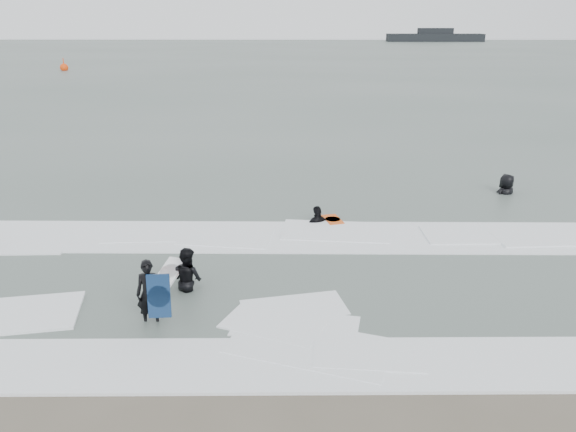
{
  "coord_description": "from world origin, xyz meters",
  "views": [
    {
      "loc": [
        0.15,
        -9.88,
        6.4
      ],
      "look_at": [
        0.0,
        5.0,
        1.1
      ],
      "focal_mm": 35.0,
      "sensor_mm": 36.0,
      "label": 1
    }
  ],
  "objects_px": {
    "surfer_wading": "(188,290)",
    "surfer_right_far": "(505,195)",
    "surfer_right_near": "(318,224)",
    "surfer_centre": "(152,324)",
    "vessel_horizon": "(435,37)",
    "buoy": "(64,67)"
  },
  "relations": [
    {
      "from": "surfer_right_far",
      "to": "surfer_wading",
      "type": "bearing_deg",
      "value": 7.56
    },
    {
      "from": "surfer_centre",
      "to": "buoy",
      "type": "distance_m",
      "value": 66.03
    },
    {
      "from": "surfer_wading",
      "to": "vessel_horizon",
      "type": "distance_m",
      "value": 151.11
    },
    {
      "from": "surfer_wading",
      "to": "surfer_right_far",
      "type": "bearing_deg",
      "value": -106.89
    },
    {
      "from": "surfer_centre",
      "to": "surfer_wading",
      "type": "distance_m",
      "value": 1.74
    },
    {
      "from": "surfer_centre",
      "to": "surfer_wading",
      "type": "relative_size",
      "value": 0.92
    },
    {
      "from": "vessel_horizon",
      "to": "surfer_right_near",
      "type": "bearing_deg",
      "value": -104.74
    },
    {
      "from": "surfer_wading",
      "to": "surfer_right_near",
      "type": "relative_size",
      "value": 0.94
    },
    {
      "from": "surfer_wading",
      "to": "surfer_right_far",
      "type": "relative_size",
      "value": 0.86
    },
    {
      "from": "surfer_wading",
      "to": "surfer_right_near",
      "type": "height_order",
      "value": "surfer_right_near"
    },
    {
      "from": "surfer_wading",
      "to": "surfer_right_far",
      "type": "distance_m",
      "value": 13.36
    },
    {
      "from": "surfer_right_far",
      "to": "vessel_horizon",
      "type": "height_order",
      "value": "vessel_horizon"
    },
    {
      "from": "buoy",
      "to": "surfer_right_near",
      "type": "bearing_deg",
      "value": -61.66
    },
    {
      "from": "surfer_right_near",
      "to": "buoy",
      "type": "relative_size",
      "value": 1.08
    },
    {
      "from": "surfer_centre",
      "to": "surfer_right_near",
      "type": "xyz_separation_m",
      "value": [
        3.9,
        6.36,
        0.0
      ]
    },
    {
      "from": "surfer_right_near",
      "to": "surfer_right_far",
      "type": "xyz_separation_m",
      "value": [
        7.29,
        3.31,
        0.0
      ]
    },
    {
      "from": "surfer_right_far",
      "to": "buoy",
      "type": "xyz_separation_m",
      "value": [
        -36.71,
        51.23,
        0.42
      ]
    },
    {
      "from": "surfer_centre",
      "to": "buoy",
      "type": "relative_size",
      "value": 0.94
    },
    {
      "from": "surfer_centre",
      "to": "vessel_horizon",
      "type": "bearing_deg",
      "value": 70.7
    },
    {
      "from": "surfer_wading",
      "to": "vessel_horizon",
      "type": "xyz_separation_m",
      "value": [
        40.47,
        145.59,
        1.3
      ]
    },
    {
      "from": "vessel_horizon",
      "to": "surfer_centre",
      "type": "bearing_deg",
      "value": -105.55
    },
    {
      "from": "buoy",
      "to": "vessel_horizon",
      "type": "distance_m",
      "value": 108.98
    }
  ]
}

